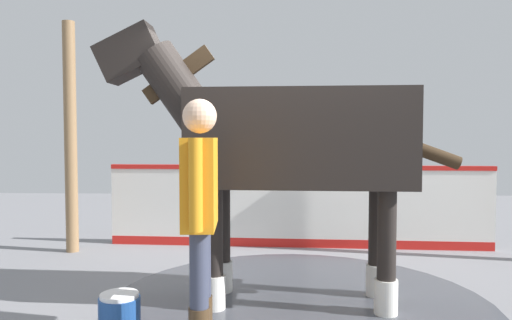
{
  "coord_description": "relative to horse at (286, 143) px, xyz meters",
  "views": [
    {
      "loc": [
        0.11,
        4.38,
        1.52
      ],
      "look_at": [
        0.27,
        0.62,
        1.33
      ],
      "focal_mm": 33.04,
      "sensor_mm": 36.0,
      "label": 1
    }
  ],
  "objects": [
    {
      "name": "wash_bucket",
      "position": [
        1.27,
        0.83,
        -1.3
      ],
      "size": [
        0.31,
        0.31,
        0.34
      ],
      "color": "#1E478C",
      "rests_on": "ground"
    },
    {
      "name": "barrier_wall",
      "position": [
        -0.2,
        -2.17,
        -0.94
      ],
      "size": [
        5.24,
        0.29,
        1.13
      ],
      "color": "white",
      "rests_on": "ground"
    },
    {
      "name": "ground_plane",
      "position": [
        -0.02,
        -0.1,
        -1.48
      ],
      "size": [
        16.0,
        16.0,
        0.02
      ],
      "primitive_type": "cube",
      "color": "gray"
    },
    {
      "name": "handler",
      "position": [
        0.62,
        1.03,
        -0.42
      ],
      "size": [
        0.26,
        0.71,
        1.78
      ],
      "rotation": [
        0.0,
        0.0,
        3.21
      ],
      "color": "#47331E",
      "rests_on": "ground"
    },
    {
      "name": "horse",
      "position": [
        0.0,
        0.0,
        0.0
      ],
      "size": [
        3.32,
        0.93,
        2.57
      ],
      "rotation": [
        0.0,
        0.0,
        -0.04
      ],
      "color": "black",
      "rests_on": "ground"
    },
    {
      "name": "wet_patch",
      "position": [
        -0.12,
        0.0,
        -1.46
      ],
      "size": [
        3.54,
        3.54,
        0.0
      ],
      "primitive_type": "cylinder",
      "color": "#42444C",
      "rests_on": "ground"
    },
    {
      "name": "roof_post_near",
      "position": [
        2.79,
        -1.78,
        0.04
      ],
      "size": [
        0.16,
        0.16,
        3.02
      ],
      "primitive_type": "cylinder",
      "color": "olive",
      "rests_on": "ground"
    }
  ]
}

